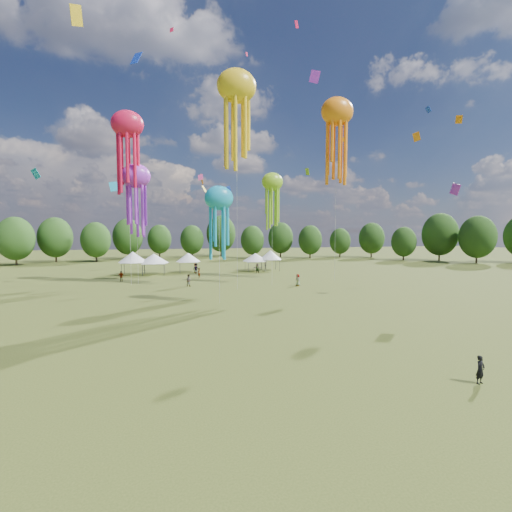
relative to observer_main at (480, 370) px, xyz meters
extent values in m
plane|color=#384416|center=(-7.51, 1.50, -0.78)|extent=(300.00, 300.00, 0.00)
imported|color=black|center=(0.00, 0.00, 0.00)|extent=(0.64, 0.50, 1.55)
imported|color=gray|center=(-14.78, 37.96, 0.12)|extent=(1.11, 1.05, 1.80)
imported|color=gray|center=(-13.00, 55.72, 0.15)|extent=(0.72, 0.99, 1.86)
imported|color=gray|center=(2.47, 60.13, -0.01)|extent=(0.76, 0.87, 1.53)
imported|color=gray|center=(-12.95, 54.29, 0.18)|extent=(1.39, 1.04, 1.92)
imported|color=gray|center=(-25.52, 45.41, 0.10)|extent=(1.09, 0.61, 1.76)
imported|color=gray|center=(-0.98, 52.33, 0.18)|extent=(1.83, 0.78, 1.91)
imported|color=gray|center=(-12.74, 47.11, 0.12)|extent=(0.46, 0.68, 1.80)
imported|color=gray|center=(1.49, 34.95, 0.12)|extent=(0.90, 1.04, 1.80)
cylinder|color=#47474C|center=(-26.58, 52.69, 0.38)|extent=(0.08, 0.08, 2.32)
cylinder|color=#47474C|center=(-26.58, 56.39, 0.38)|extent=(0.08, 0.08, 2.32)
cylinder|color=#47474C|center=(-22.89, 52.69, 0.38)|extent=(0.08, 0.08, 2.32)
cylinder|color=#47474C|center=(-22.89, 56.39, 0.38)|extent=(0.08, 0.08, 2.32)
cube|color=white|center=(-24.73, 54.54, 1.59)|extent=(4.09, 4.09, 0.10)
cone|color=white|center=(-24.73, 54.54, 2.64)|extent=(5.32, 5.32, 1.99)
cylinder|color=#47474C|center=(-22.79, 52.41, 0.28)|extent=(0.08, 0.08, 2.11)
cylinder|color=#47474C|center=(-22.79, 56.26, 0.28)|extent=(0.08, 0.08, 2.11)
cylinder|color=#47474C|center=(-18.94, 52.41, 0.28)|extent=(0.08, 0.08, 2.11)
cylinder|color=#47474C|center=(-18.94, 56.26, 0.28)|extent=(0.08, 0.08, 2.11)
cube|color=white|center=(-20.87, 54.34, 1.38)|extent=(4.25, 4.25, 0.10)
cone|color=white|center=(-20.87, 54.34, 2.33)|extent=(5.52, 5.52, 1.80)
cylinder|color=#47474C|center=(-16.01, 54.76, 0.26)|extent=(0.08, 0.08, 2.08)
cylinder|color=#47474C|center=(-16.01, 58.07, 0.26)|extent=(0.08, 0.08, 2.08)
cylinder|color=#47474C|center=(-12.71, 54.76, 0.26)|extent=(0.08, 0.08, 2.08)
cylinder|color=#47474C|center=(-12.71, 58.07, 0.26)|extent=(0.08, 0.08, 2.08)
cube|color=white|center=(-14.36, 56.41, 1.35)|extent=(3.70, 3.70, 0.10)
cone|color=white|center=(-14.36, 56.41, 2.30)|extent=(4.82, 4.82, 1.78)
cylinder|color=#47474C|center=(-2.39, 54.56, 0.19)|extent=(0.08, 0.08, 1.94)
cylinder|color=#47474C|center=(-2.39, 58.25, 0.19)|extent=(0.08, 0.08, 1.94)
cylinder|color=#47474C|center=(1.30, 54.56, 0.19)|extent=(0.08, 0.08, 1.94)
cylinder|color=#47474C|center=(1.30, 58.25, 0.19)|extent=(0.08, 0.08, 1.94)
cube|color=white|center=(-0.54, 56.41, 1.22)|extent=(4.09, 4.09, 0.10)
cone|color=white|center=(-0.54, 56.41, 2.10)|extent=(5.32, 5.32, 1.67)
cylinder|color=#47474C|center=(1.08, 54.58, 0.35)|extent=(0.08, 0.08, 2.26)
cylinder|color=#47474C|center=(1.08, 57.74, 0.35)|extent=(0.08, 0.08, 2.26)
cylinder|color=#47474C|center=(4.24, 54.58, 0.35)|extent=(0.08, 0.08, 2.26)
cylinder|color=#47474C|center=(4.24, 57.74, 0.35)|extent=(0.08, 0.08, 2.26)
cube|color=white|center=(2.66, 56.16, 1.53)|extent=(3.56, 3.56, 0.10)
cone|color=white|center=(2.66, 56.16, 2.55)|extent=(4.63, 4.63, 1.94)
ellipsoid|color=#AA31DA|center=(-22.44, 42.04, 16.00)|extent=(4.41, 3.09, 3.75)
cylinder|color=beige|center=(-22.44, 42.04, 7.61)|extent=(0.03, 0.03, 16.78)
ellipsoid|color=yellow|center=(-7.95, 34.09, 27.58)|extent=(5.51, 3.86, 4.69)
cylinder|color=beige|center=(-7.95, 34.09, 13.40)|extent=(0.03, 0.03, 28.36)
ellipsoid|color=#84C01F|center=(-2.05, 36.89, 15.03)|extent=(3.28, 2.30, 2.79)
cylinder|color=beige|center=(-2.05, 36.89, 7.13)|extent=(0.03, 0.03, 15.81)
ellipsoid|color=red|center=(-23.39, 41.26, 23.54)|extent=(4.77, 3.34, 4.06)
cylinder|color=beige|center=(-23.39, 41.26, 11.38)|extent=(0.03, 0.03, 24.32)
ellipsoid|color=#179AC5|center=(-11.56, 24.52, 11.28)|extent=(3.28, 2.29, 2.79)
cylinder|color=beige|center=(-11.56, 24.52, 5.25)|extent=(0.03, 0.03, 12.06)
ellipsoid|color=orange|center=(9.13, 38.56, 26.76)|extent=(5.37, 3.76, 4.57)
cylinder|color=beige|center=(9.13, 38.56, 12.99)|extent=(0.03, 0.03, 27.54)
cube|color=red|center=(-0.17, 31.55, 35.29)|extent=(0.80, 0.66, 1.12)
cube|color=orange|center=(-11.49, 56.76, 17.89)|extent=(0.67, 1.76, 2.15)
cube|color=yellow|center=(20.39, 59.13, 28.00)|extent=(0.81, 0.44, 0.92)
cube|color=blue|center=(-7.47, 47.27, 14.74)|extent=(1.39, 0.87, 1.70)
cube|color=red|center=(-16.79, 50.91, 42.98)|extent=(0.72, 0.77, 1.05)
cube|color=orange|center=(30.11, 36.36, 26.22)|extent=(0.96, 1.30, 1.41)
cube|color=yellow|center=(-27.71, 32.13, 33.40)|extent=(1.09, 2.37, 2.62)
cube|color=blue|center=(-21.11, 33.70, 29.82)|extent=(1.70, 1.47, 1.80)
cube|color=#179AC5|center=(-29.98, 67.56, 17.29)|extent=(2.08, 0.89, 2.35)
cube|color=#AA31DA|center=(7.43, 44.16, 34.35)|extent=(1.91, 0.80, 2.39)
cube|color=orange|center=(31.33, 48.92, 26.62)|extent=(1.93, 0.79, 2.04)
cube|color=#84C01F|center=(11.56, 58.54, 20.50)|extent=(0.78, 1.47, 1.63)
cube|color=blue|center=(20.19, 31.16, 25.45)|extent=(0.59, 0.75, 0.95)
cube|color=#179AC5|center=(-43.97, 63.60, 18.99)|extent=(2.09, 1.02, 2.31)
cube|color=#FF4B96|center=(-12.06, 50.62, 17.39)|extent=(0.96, 0.93, 1.30)
cube|color=#AA31DA|center=(18.72, 23.64, 12.91)|extent=(0.48, 1.50, 1.72)
cube|color=red|center=(-2.01, 57.92, 43.64)|extent=(0.58, 0.56, 0.89)
cube|color=yellow|center=(-11.15, 53.64, 15.53)|extent=(1.21, 1.28, 1.74)
cylinder|color=#38281C|center=(-54.68, 79.69, 0.90)|extent=(0.44, 0.44, 3.36)
ellipsoid|color=#224216|center=(-54.68, 79.69, 5.74)|extent=(8.40, 8.40, 10.51)
cylinder|color=#38281C|center=(-48.19, 86.99, 0.93)|extent=(0.44, 0.44, 3.41)
ellipsoid|color=#224216|center=(-48.19, 86.99, 5.83)|extent=(8.53, 8.53, 10.66)
cylinder|color=#38281C|center=(-38.11, 86.52, 0.76)|extent=(0.44, 0.44, 3.07)
ellipsoid|color=#224216|center=(-38.11, 86.52, 5.16)|extent=(7.66, 7.66, 9.58)
cylinder|color=#38281C|center=(-31.02, 94.84, 0.94)|extent=(0.44, 0.44, 3.43)
ellipsoid|color=#224216|center=(-31.02, 94.84, 5.88)|extent=(8.58, 8.58, 10.73)
cylinder|color=#38281C|center=(-22.27, 100.46, 0.70)|extent=(0.44, 0.44, 2.95)
ellipsoid|color=#224216|center=(-22.27, 100.46, 4.93)|extent=(7.37, 7.37, 9.21)
cylinder|color=#38281C|center=(-12.20, 96.56, 0.67)|extent=(0.44, 0.44, 2.89)
ellipsoid|color=#224216|center=(-12.20, 96.56, 4.83)|extent=(7.23, 7.23, 9.04)
cylinder|color=#38281C|center=(-2.59, 100.99, 1.14)|extent=(0.44, 0.44, 3.84)
ellipsoid|color=#224216|center=(-2.59, 100.99, 6.66)|extent=(9.60, 9.60, 11.99)
cylinder|color=#38281C|center=(5.68, 89.94, 0.64)|extent=(0.44, 0.44, 2.84)
ellipsoid|color=#224216|center=(5.68, 89.94, 4.73)|extent=(7.11, 7.11, 8.89)
cylinder|color=#38281C|center=(15.42, 92.54, 0.80)|extent=(0.44, 0.44, 3.16)
ellipsoid|color=#224216|center=(15.42, 92.54, 5.35)|extent=(7.91, 7.91, 9.88)
cylinder|color=#38281C|center=(23.19, 86.79, 0.66)|extent=(0.44, 0.44, 2.88)
ellipsoid|color=#224216|center=(23.19, 86.79, 4.81)|extent=(7.21, 7.21, 9.01)
cylinder|color=#38281C|center=(34.01, 88.74, 0.54)|extent=(0.44, 0.44, 2.63)
ellipsoid|color=#224216|center=(34.01, 88.74, 4.32)|extent=(6.57, 6.57, 8.22)
cylinder|color=#38281C|center=(43.01, 85.23, 0.79)|extent=(0.44, 0.44, 3.13)
ellipsoid|color=#224216|center=(43.01, 85.23, 5.28)|extent=(7.81, 7.81, 9.77)
cylinder|color=#38281C|center=(46.13, 73.31, 0.58)|extent=(0.44, 0.44, 2.72)
ellipsoid|color=#224216|center=(46.13, 73.31, 4.49)|extent=(6.80, 6.80, 8.50)
cylinder|color=#38281C|center=(55.46, 70.42, 1.13)|extent=(0.44, 0.44, 3.81)
ellipsoid|color=#224216|center=(55.46, 70.42, 6.60)|extent=(9.52, 9.52, 11.90)
cylinder|color=#38281C|center=(59.07, 61.30, 0.98)|extent=(0.44, 0.44, 3.51)
ellipsoid|color=#224216|center=(59.07, 61.30, 6.02)|extent=(8.78, 8.78, 10.97)
camera|label=1|loc=(-15.97, -15.83, 7.58)|focal=24.85mm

